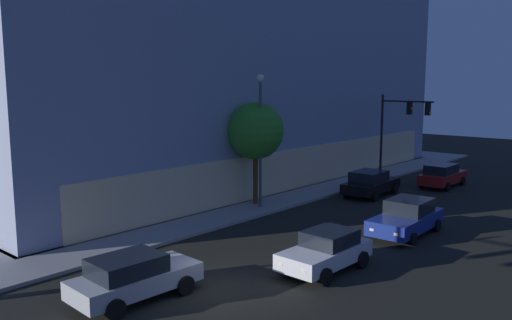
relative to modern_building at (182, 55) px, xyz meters
name	(u,v)px	position (x,y,z in m)	size (l,w,h in m)	color
ground_plane	(221,290)	(-16.13, -20.60, -9.50)	(120.00, 120.00, 0.00)	black
modern_building	(182,55)	(0.00, 0.00, 0.00)	(39.37, 24.79, 19.14)	#4C4C51
traffic_light_far_corner	(400,120)	(7.65, -15.54, -4.99)	(0.44, 4.15, 6.23)	black
street_lamp_sidewalk	(260,124)	(-6.23, -13.82, -4.57)	(0.44, 0.44, 7.57)	#4C4C4C
sidewalk_tree	(255,131)	(-5.78, -13.06, -5.05)	(3.34, 3.34, 5.99)	#4C3A1E
car_silver	(133,276)	(-18.62, -18.94, -8.69)	(4.46, 2.26, 1.56)	#B7BABF
car_white	(326,251)	(-12.02, -22.24, -8.71)	(4.13, 2.10, 1.55)	silver
car_blue	(407,217)	(-5.32, -22.39, -8.68)	(4.82, 2.31, 1.68)	navy
car_black	(370,183)	(1.29, -16.74, -8.67)	(4.74, 2.40, 1.63)	black
car_red	(442,175)	(7.24, -19.08, -8.68)	(4.54, 2.02, 1.62)	maroon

